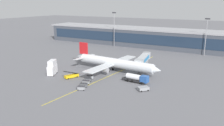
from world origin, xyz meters
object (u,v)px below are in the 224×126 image
main_airliner (114,63)px  belt_loader (72,76)px  catering_lift (52,68)px  baggage_cart_0 (81,88)px  baggage_cart_3 (88,79)px  baggage_cart_4 (90,77)px  baggage_cart_1 (84,85)px  baggage_cart_2 (86,82)px  fuel_tanker (137,78)px  pushback_tug (143,88)px

main_airliner → belt_loader: (-11.17, -16.49, -3.17)m
catering_lift → baggage_cart_0: (21.99, -9.04, -2.28)m
baggage_cart_3 → baggage_cart_4: bearing=110.5°
baggage_cart_3 → belt_loader: bearing=177.8°
belt_loader → baggage_cart_4: 7.83m
belt_loader → baggage_cart_0: size_ratio=2.29×
belt_loader → baggage_cart_3: bearing=-2.2°
main_airliner → baggage_cart_0: size_ratio=14.71×
baggage_cart_1 → baggage_cart_2: (-1.12, 3.00, 0.00)m
catering_lift → baggage_cart_3: catering_lift is taller
fuel_tanker → baggage_cart_2: size_ratio=3.64×
baggage_cart_0 → baggage_cart_2: bearing=110.5°
catering_lift → pushback_tug: 41.49m
baggage_cart_3 → main_airliner: bearing=80.9°
baggage_cart_4 → baggage_cart_2: bearing=-69.5°
belt_loader → baggage_cart_1: belt_loader is taller
fuel_tanker → baggage_cart_3: fuel_tanker is taller
catering_lift → baggage_cart_3: bearing=-0.2°
pushback_tug → baggage_cart_3: 22.82m
fuel_tanker → baggage_cart_4: bearing=-164.4°
baggage_cart_3 → baggage_cart_4: size_ratio=1.00×
catering_lift → baggage_cart_3: size_ratio=2.39×
baggage_cart_2 → baggage_cart_3: (-1.12, 3.00, 0.00)m
baggage_cart_2 → baggage_cart_4: size_ratio=1.00×
pushback_tug → baggage_cart_4: (-23.91, 1.91, -0.07)m
baggage_cart_2 → main_airliner: bearing=85.5°
fuel_tanker → catering_lift: (-36.00, -8.10, 1.32)m
pushback_tug → baggage_cart_3: (-22.79, -1.08, -0.07)m
baggage_cart_2 → baggage_cart_4: 6.40m
main_airliner → baggage_cart_1: (-0.44, -22.81, -3.38)m
belt_loader → main_airliner: bearing=55.9°
catering_lift → baggage_cart_1: catering_lift is taller
fuel_tanker → catering_lift: 36.93m
baggage_cart_1 → baggage_cart_3: 6.40m
main_airliner → fuel_tanker: (14.69, -8.66, -2.42)m
main_airliner → pushback_tug: main_airliner is taller
catering_lift → baggage_cart_1: 21.85m
baggage_cart_2 → baggage_cart_0: bearing=-69.5°
main_airliner → pushback_tug: 25.75m
catering_lift → baggage_cart_1: (20.87, -6.05, -2.28)m
belt_loader → baggage_cart_4: bearing=19.9°
baggage_cart_1 → main_airliner: bearing=88.9°
catering_lift → baggage_cart_0: 23.89m
main_airliner → catering_lift: main_airliner is taller
fuel_tanker → baggage_cart_2: (-16.25, -11.15, -0.96)m
belt_loader → baggage_cart_2: 10.16m
main_airliner → pushback_tug: bearing=-38.0°
pushback_tug → baggage_cart_4: size_ratio=1.45×
pushback_tug → baggage_cart_0: baggage_cart_0 is taller
pushback_tug → belt_loader: belt_loader is taller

